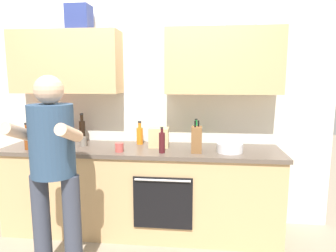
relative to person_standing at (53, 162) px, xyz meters
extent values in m
plane|color=gray|center=(0.53, 0.81, -0.97)|extent=(12.00, 12.00, 0.00)
cube|color=silver|center=(0.53, 1.17, 0.28)|extent=(4.00, 0.06, 2.50)
cube|color=tan|center=(-0.29, 0.98, 0.81)|extent=(1.16, 0.32, 0.65)
cube|color=tan|center=(1.35, 0.98, 0.81)|extent=(1.16, 0.32, 0.65)
cylinder|color=silver|center=(1.52, 0.98, 1.18)|extent=(0.30, 0.30, 0.10)
cube|color=navy|center=(-0.13, 0.98, 1.26)|extent=(0.24, 0.20, 0.25)
cube|color=tan|center=(0.53, 0.81, -0.54)|extent=(2.80, 0.60, 0.86)
cube|color=brown|center=(0.53, 0.81, -0.09)|extent=(2.84, 0.64, 0.04)
cube|color=black|center=(0.80, 0.50, -0.52)|extent=(0.56, 0.02, 0.50)
cylinder|color=silver|center=(0.80, 0.48, -0.29)|extent=(0.52, 0.02, 0.02)
cylinder|color=#383D4C|center=(-0.13, 0.01, -0.54)|extent=(0.14, 0.14, 0.86)
cylinder|color=#383D4C|center=(0.13, 0.01, -0.54)|extent=(0.14, 0.14, 0.86)
cylinder|color=navy|center=(0.00, 0.01, 0.17)|extent=(0.34, 0.34, 0.56)
sphere|color=#D8AD8C|center=(0.00, 0.01, 0.56)|extent=(0.22, 0.22, 0.22)
cylinder|color=#D8AD8C|center=(-0.20, -0.11, 0.25)|extent=(0.09, 0.31, 0.19)
cylinder|color=#D8AD8C|center=(0.20, -0.11, 0.25)|extent=(0.09, 0.31, 0.19)
cylinder|color=#471419|center=(0.77, 0.64, 0.03)|extent=(0.06, 0.06, 0.20)
cylinder|color=#471419|center=(0.77, 0.64, 0.15)|extent=(0.03, 0.03, 0.04)
cylinder|color=black|center=(0.77, 0.64, 0.18)|extent=(0.03, 0.03, 0.01)
cylinder|color=orange|center=(0.48, 1.00, 0.02)|extent=(0.07, 0.07, 0.18)
cylinder|color=orange|center=(0.48, 1.00, 0.14)|extent=(0.03, 0.03, 0.06)
cylinder|color=black|center=(0.48, 1.00, 0.18)|extent=(0.04, 0.04, 0.02)
cylinder|color=#8C4C14|center=(-0.29, 0.86, 0.05)|extent=(0.07, 0.07, 0.24)
cylinder|color=#8C4C14|center=(-0.29, 0.86, 0.20)|extent=(0.04, 0.04, 0.05)
cylinder|color=black|center=(-0.29, 0.86, 0.23)|extent=(0.04, 0.04, 0.02)
cylinder|color=olive|center=(-0.29, 0.65, 0.05)|extent=(0.08, 0.08, 0.23)
cylinder|color=olive|center=(-0.29, 0.65, 0.19)|extent=(0.04, 0.04, 0.06)
cylinder|color=black|center=(-0.29, 0.65, 0.22)|extent=(0.04, 0.04, 0.02)
cylinder|color=black|center=(-0.16, 1.01, 0.05)|extent=(0.06, 0.06, 0.24)
cylinder|color=black|center=(-0.16, 1.01, 0.21)|extent=(0.03, 0.03, 0.07)
cylinder|color=black|center=(-0.16, 1.01, 0.25)|extent=(0.04, 0.04, 0.02)
cylinder|color=brown|center=(-0.58, 0.63, 0.03)|extent=(0.06, 0.06, 0.20)
cylinder|color=brown|center=(-0.58, 0.63, 0.16)|extent=(0.03, 0.03, 0.06)
cylinder|color=black|center=(-0.58, 0.63, 0.20)|extent=(0.04, 0.04, 0.02)
cylinder|color=#198C33|center=(1.09, 0.97, 0.04)|extent=(0.06, 0.06, 0.22)
cylinder|color=#198C33|center=(1.09, 0.97, 0.18)|extent=(0.03, 0.03, 0.06)
cylinder|color=black|center=(1.09, 0.97, 0.22)|extent=(0.03, 0.03, 0.01)
cylinder|color=#33598C|center=(-0.36, 0.99, -0.02)|extent=(0.08, 0.08, 0.08)
cylinder|color=#BF4C47|center=(0.35, 0.64, -0.02)|extent=(0.08, 0.08, 0.09)
cylinder|color=slate|center=(-0.09, 0.84, -0.02)|extent=(0.07, 0.07, 0.10)
cylinder|color=silver|center=(1.42, 0.74, -0.02)|extent=(0.25, 0.25, 0.09)
cube|color=brown|center=(1.10, 0.70, 0.06)|extent=(0.10, 0.14, 0.25)
cylinder|color=black|center=(1.09, 0.68, 0.21)|extent=(0.02, 0.02, 0.06)
cylinder|color=black|center=(1.12, 0.72, 0.21)|extent=(0.02, 0.02, 0.06)
cube|color=tan|center=(0.71, 0.90, 0.03)|extent=(0.21, 0.19, 0.20)
cube|color=red|center=(-0.57, 0.90, 0.05)|extent=(0.28, 0.27, 0.22)
camera|label=1|loc=(1.14, -2.18, 0.65)|focal=32.53mm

